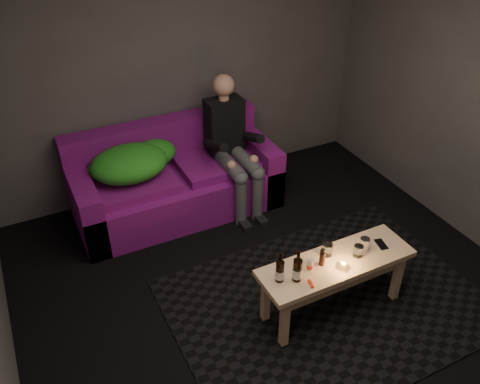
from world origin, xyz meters
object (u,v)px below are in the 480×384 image
object	(u,v)px
coffee_table	(335,270)
beer_bottle_a	(280,271)
steel_cup	(364,244)
sofa	(174,181)
person	(232,143)
beer_bottle_b	(297,269)

from	to	relation	value
coffee_table	beer_bottle_a	distance (m)	0.52
coffee_table	beer_bottle_a	size ratio (longest dim) A/B	4.85
steel_cup	sofa	bearing A→B (deg)	115.49
beer_bottle_a	steel_cup	bearing A→B (deg)	0.55
person	steel_cup	bearing A→B (deg)	-79.30
beer_bottle_a	steel_cup	world-z (taller)	beer_bottle_a
coffee_table	beer_bottle_a	xyz separation A→B (m)	(-0.49, 0.01, 0.18)
coffee_table	person	bearing A→B (deg)	91.78
beer_bottle_a	beer_bottle_b	xyz separation A→B (m)	(0.11, -0.05, 0.01)
sofa	beer_bottle_b	xyz separation A→B (m)	(0.24, -1.90, 0.29)
sofa	person	bearing A→B (deg)	-16.03
person	steel_cup	world-z (taller)	person
sofa	coffee_table	size ratio (longest dim) A/B	1.61
sofa	person	distance (m)	0.69
beer_bottle_a	person	bearing A→B (deg)	75.54
sofa	coffee_table	bearing A→B (deg)	-71.77
beer_bottle_b	steel_cup	world-z (taller)	beer_bottle_b
beer_bottle_b	steel_cup	xyz separation A→B (m)	(0.64, 0.06, -0.05)
beer_bottle_a	beer_bottle_b	distance (m)	0.12
coffee_table	beer_bottle_b	size ratio (longest dim) A/B	4.54
person	steel_cup	size ratio (longest dim) A/B	13.00
coffee_table	steel_cup	xyz separation A→B (m)	(0.26, 0.02, 0.14)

